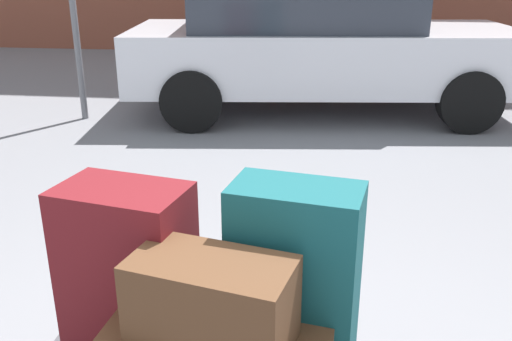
# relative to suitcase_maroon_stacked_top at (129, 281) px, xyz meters

# --- Properties ---
(suitcase_maroon_stacked_top) EXTENTS (0.45, 0.34, 0.67)m
(suitcase_maroon_stacked_top) POSITION_rel_suitcase_maroon_stacked_top_xyz_m (0.00, 0.00, 0.00)
(suitcase_maroon_stacked_top) COLOR maroon
(suitcase_maroon_stacked_top) RESTS_ON luggage_cart
(suitcase_teal_front_right) EXTENTS (0.43, 0.29, 0.71)m
(suitcase_teal_front_right) POSITION_rel_suitcase_maroon_stacked_top_xyz_m (0.55, -0.02, 0.02)
(suitcase_teal_front_right) COLOR #144C51
(suitcase_teal_front_right) RESTS_ON luggage_cart
(duffel_bag_brown_topmost_pile) EXTENTS (0.49, 0.34, 0.26)m
(duffel_bag_brown_topmost_pile) POSITION_rel_suitcase_maroon_stacked_top_xyz_m (0.33, -0.25, 0.11)
(duffel_bag_brown_topmost_pile) COLOR #51331E
(duffel_bag_brown_topmost_pile) RESTS_ON duffel_bag_brown_center
(parked_car) EXTENTS (4.47, 2.28, 1.42)m
(parked_car) POSITION_rel_suitcase_maroon_stacked_top_xyz_m (0.55, 4.91, 0.09)
(parked_car) COLOR silver
(parked_car) RESTS_ON ground_plane
(bollard_kerb_near) EXTENTS (0.26, 0.26, 0.59)m
(bollard_kerb_near) POSITION_rel_suitcase_maroon_stacked_top_xyz_m (2.52, 6.98, -0.38)
(bollard_kerb_near) COLOR #72665B
(bollard_kerb_near) RESTS_ON ground_plane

